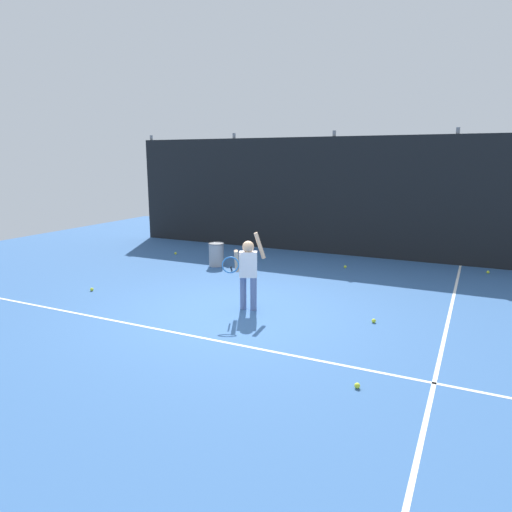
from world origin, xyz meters
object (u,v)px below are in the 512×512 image
Objects in this scene: tennis_ball_0 at (357,386)px; tennis_ball_2 at (374,321)px; ball_hopper at (216,254)px; tennis_ball_5 at (345,267)px; tennis_ball_1 at (176,253)px; tennis_ball_4 at (92,289)px; tennis_player at (248,269)px; tennis_ball_3 at (488,272)px.

tennis_ball_2 is (-0.28, 2.24, 0.00)m from tennis_ball_0.
ball_hopper is 3.11m from tennis_ball_5.
tennis_ball_0 is at bearing -40.03° from tennis_ball_1.
ball_hopper is 3.16m from tennis_ball_4.
tennis_ball_0 is at bearing -45.09° from ball_hopper.
ball_hopper is 8.52× the size of tennis_ball_1.
tennis_ball_1 is (-1.69, 0.67, -0.26)m from ball_hopper.
tennis_ball_0 is 1.00× the size of tennis_ball_4.
tennis_ball_3 is at bearing 26.69° from tennis_player.
tennis_ball_0 is (2.39, -1.95, -0.69)m from tennis_player.
tennis_ball_2 and tennis_ball_3 have the same top height.
ball_hopper reaches higher than tennis_ball_4.
tennis_ball_1 is 3.68m from tennis_ball_4.
tennis_ball_4 is (-5.39, -0.61, 0.00)m from tennis_ball_2.
tennis_ball_4 is (0.59, -3.63, 0.00)m from tennis_ball_1.
tennis_ball_0 and tennis_ball_3 have the same top height.
tennis_ball_0 and tennis_ball_2 have the same top height.
ball_hopper reaches higher than tennis_ball_0.
tennis_ball_1 is 1.00× the size of tennis_ball_4.
tennis_player is at bearing -50.33° from ball_hopper.
tennis_ball_4 is at bearing -134.29° from tennis_ball_5.
tennis_player is 20.46× the size of tennis_ball_4.
tennis_ball_0 is 5.90m from tennis_ball_4.
tennis_ball_0 is 2.26m from tennis_ball_2.
tennis_player reaches higher than ball_hopper.
tennis_ball_1 and tennis_ball_5 have the same top height.
tennis_ball_4 and tennis_ball_5 have the same top height.
tennis_ball_5 is (4.58, 0.46, 0.00)m from tennis_ball_1.
tennis_player is at bearing -172.12° from tennis_ball_2.
tennis_ball_3 is at bearing 69.22° from tennis_ball_2.
tennis_ball_2 is at bearing -68.01° from tennis_ball_5.
tennis_ball_4 is at bearing -173.52° from tennis_ball_2.
ball_hopper is at bearing 151.34° from tennis_ball_2.
ball_hopper is 8.52× the size of tennis_ball_0.
tennis_ball_2 is (2.10, 0.29, -0.69)m from tennis_player.
tennis_player is 20.46× the size of tennis_ball_0.
tennis_ball_1 is 6.70m from tennis_ball_2.
tennis_ball_0 is 1.00× the size of tennis_ball_1.
tennis_ball_5 is (-1.69, 5.72, 0.00)m from tennis_ball_0.
tennis_player is at bearing -100.54° from tennis_ball_5.
tennis_ball_1 is 1.00× the size of tennis_ball_3.
tennis_ball_3 is at bearing 16.29° from tennis_ball_5.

